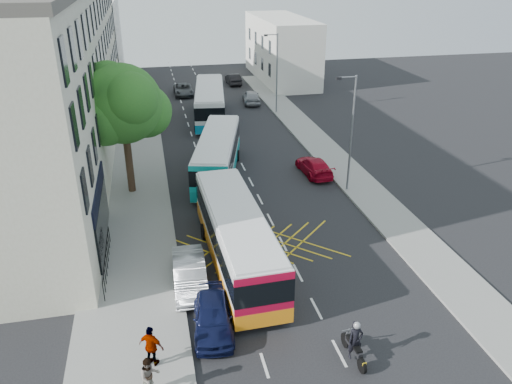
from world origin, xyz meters
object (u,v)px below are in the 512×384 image
lamp_near (351,128)px  distant_car_grey (183,90)px  lamp_far (276,69)px  bus_far (210,102)px  street_tree (122,105)px  red_hatchback (314,166)px  bus_near (237,237)px  bus_mid (218,155)px  pedestrian_near (150,376)px  distant_car_dark (233,79)px  parked_car_blue (213,314)px  distant_car_silver (251,97)px  pedestrian_far (151,346)px  motorbike (355,342)px  parked_car_silver (190,273)px

lamp_near → distant_car_grey: lamp_near is taller
lamp_far → lamp_near: bearing=-90.0°
bus_far → street_tree: bearing=-107.6°
street_tree → red_hatchback: bearing=1.9°
red_hatchback → bus_near: bearing=51.0°
lamp_far → bus_mid: (-8.36, -15.27, -2.98)m
street_tree → pedestrian_near: street_tree is taller
red_hatchback → distant_car_dark: (-0.83, 30.78, 0.04)m
bus_far → distant_car_grey: bus_far is taller
lamp_far → red_hatchback: 17.10m
distant_car_grey → lamp_far: bearing=-48.3°
street_tree → parked_car_blue: street_tree is taller
street_tree → distant_car_silver: (13.04, 21.50, -5.54)m
bus_far → pedestrian_far: bearing=-93.8°
street_tree → red_hatchback: size_ratio=1.98×
motorbike → pedestrian_near: motorbike is taller
bus_near → lamp_far: bearing=69.8°
motorbike → lamp_far: bearing=76.9°
bus_far → pedestrian_near: 35.54m
parked_car_blue → distant_car_grey: parked_car_blue is taller
bus_mid → distant_car_grey: bus_mid is taller
bus_far → pedestrian_near: size_ratio=7.59×
distant_car_grey → distant_car_silver: bearing=-37.2°
parked_car_blue → parked_car_silver: parked_car_silver is taller
bus_near → pedestrian_near: bearing=-122.3°
parked_car_silver → distant_car_dark: parked_car_silver is taller
distant_car_grey → bus_near: bearing=-90.5°
lamp_near → pedestrian_near: bearing=-131.7°
lamp_near → parked_car_blue: (-11.10, -12.30, -3.89)m
street_tree → pedestrian_near: (0.81, -18.54, -5.34)m
bus_near → bus_mid: bus_near is taller
distant_car_grey → parked_car_blue: bearing=-93.1°
motorbike → distant_car_grey: size_ratio=0.46×
motorbike → distant_car_dark: size_ratio=0.52×
bus_far → parked_car_silver: bearing=-92.0°
parked_car_silver → red_hatchback: parked_car_silver is taller
street_tree → red_hatchback: street_tree is taller
distant_car_dark → pedestrian_far: (-11.73, -48.31, 0.39)m
lamp_near → bus_near: bearing=-140.6°
distant_car_dark → pedestrian_near: size_ratio=2.58×
street_tree → pedestrian_near: bearing=-87.5°
lamp_far → pedestrian_near: bearing=-111.3°
motorbike → distant_car_silver: size_ratio=0.49×
bus_near → bus_mid: 12.27m
motorbike → red_hatchback: motorbike is taller
red_hatchback → distant_car_dark: distant_car_dark is taller
lamp_far → pedestrian_near: lamp_far is taller
lamp_near → distant_car_grey: 31.44m
bus_far → parked_car_silver: size_ratio=2.71×
distant_car_silver → bus_near: bearing=82.5°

